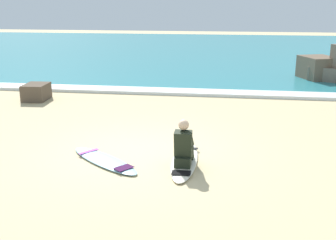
{
  "coord_description": "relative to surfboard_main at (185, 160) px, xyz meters",
  "views": [
    {
      "loc": [
        1.91,
        -8.52,
        3.21
      ],
      "look_at": [
        0.53,
        0.79,
        0.55
      ],
      "focal_mm": 44.68,
      "sensor_mm": 36.0,
      "label": 1
    }
  ],
  "objects": [
    {
      "name": "surfboard_spare_near",
      "position": [
        -1.66,
        -0.24,
        0.0
      ],
      "size": [
        1.98,
        1.73,
        0.08
      ],
      "color": "#9ED1E5",
      "rests_on": "ground"
    },
    {
      "name": "sea",
      "position": [
        -1.06,
        20.44,
        0.01
      ],
      "size": [
        80.0,
        28.0,
        0.1
      ],
      "primitive_type": "cube",
      "color": "teal",
      "rests_on": "ground"
    },
    {
      "name": "breaking_foam",
      "position": [
        -1.06,
        6.74,
        0.02
      ],
      "size": [
        80.0,
        0.9,
        0.11
      ],
      "primitive_type": "cube",
      "color": "white",
      "rests_on": "ground"
    },
    {
      "name": "ground_plane",
      "position": [
        -1.06,
        0.41,
        -0.04
      ],
      "size": [
        80.0,
        80.0,
        0.0
      ],
      "primitive_type": "plane",
      "color": "#CCB584"
    },
    {
      "name": "surfboard_main",
      "position": [
        0.0,
        0.0,
        0.0
      ],
      "size": [
        0.56,
        2.36,
        0.08
      ],
      "color": "#EFE5C6",
      "rests_on": "ground"
    },
    {
      "name": "surfer_seated",
      "position": [
        0.01,
        -0.32,
        0.4
      ],
      "size": [
        0.38,
        0.7,
        0.95
      ],
      "color": "black",
      "rests_on": "surfboard_main"
    },
    {
      "name": "shoreline_rock",
      "position": [
        -5.61,
        4.96,
        0.24
      ],
      "size": [
        0.79,
        1.0,
        0.55
      ],
      "primitive_type": "cube",
      "rotation": [
        0.0,
        0.0,
        0.06
      ],
      "color": "brown",
      "rests_on": "ground"
    }
  ]
}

